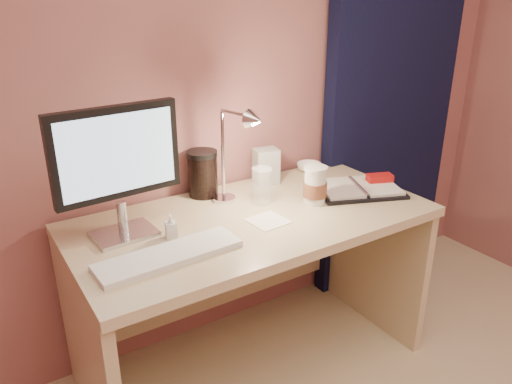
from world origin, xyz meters
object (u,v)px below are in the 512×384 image
dark_jar (203,176)px  product_box (266,166)px  coffee_cup (315,186)px  desk (244,258)px  keyboard (169,255)px  monitor (116,161)px  bowl (309,167)px  lotion_bottle (171,226)px  planner (360,187)px  desk_lamp (228,149)px  clear_cup (262,186)px

dark_jar → product_box: (0.31, -0.02, -0.01)m
coffee_cup → product_box: product_box is taller
desk → keyboard: bearing=-153.4°
monitor → product_box: bearing=9.2°
coffee_cup → bowl: bearing=55.1°
desk → lotion_bottle: size_ratio=15.62×
monitor → planner: monitor is taller
bowl → desk_lamp: (-0.56, -0.20, 0.24)m
monitor → dark_jar: (0.41, 0.19, -0.19)m
coffee_cup → desk_lamp: bearing=159.7°
keyboard → planner: 0.94m
bowl → product_box: size_ratio=0.75×
monitor → keyboard: monitor is taller
keyboard → dark_jar: dark_jar is taller
dark_jar → monitor: bearing=-155.5°
keyboard → planner: (0.94, 0.10, 0.00)m
keyboard → clear_cup: size_ratio=3.30×
keyboard → coffee_cup: coffee_cup is taller
desk → clear_cup: (0.10, 0.02, 0.30)m
bowl → coffee_cup: bearing=-124.9°
clear_cup → monitor: bearing=179.0°
coffee_cup → dark_jar: bearing=137.5°
keyboard → lotion_bottle: 0.15m
lotion_bottle → planner: bearing=-1.9°
desk → bowl: bearing=23.3°
keyboard → product_box: 0.76m
dark_jar → desk_lamp: (0.01, -0.20, 0.17)m
bowl → monitor: bearing=-169.1°
keyboard → clear_cup: clear_cup is taller
desk_lamp → lotion_bottle: bearing=-179.2°
keyboard → desk_lamp: (0.35, 0.22, 0.24)m
bowl → lotion_bottle: bearing=-160.9°
coffee_cup → dark_jar: (-0.35, 0.32, 0.01)m
coffee_cup → planner: bearing=-0.3°
bowl → product_box: (-0.26, -0.02, 0.06)m
keyboard → clear_cup: 0.56m
dark_jar → clear_cup: bearing=-49.8°
planner → clear_cup: (-0.43, 0.12, 0.06)m
monitor → product_box: size_ratio=2.98×
monitor → bowl: monitor is taller
lotion_bottle → desk_lamp: desk_lamp is taller
clear_cup → dark_jar: (-0.17, 0.20, 0.01)m
clear_cup → dark_jar: bearing=130.2°
keyboard → bowl: (0.91, 0.42, 0.01)m
dark_jar → keyboard: bearing=-129.0°
dark_jar → desk_lamp: 0.26m
keyboard → desk_lamp: desk_lamp is taller
monitor → desk_lamp: bearing=-5.2°
lotion_bottle → monitor: bearing=142.8°
lotion_bottle → desk: bearing=12.7°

